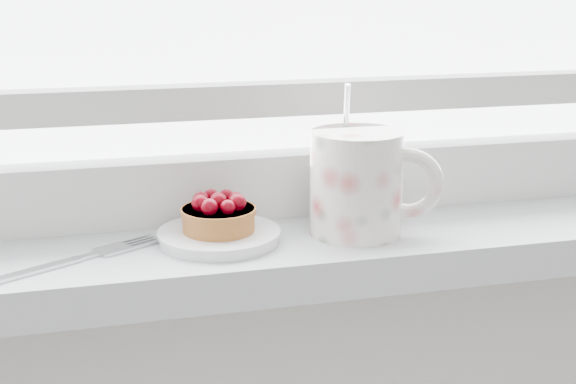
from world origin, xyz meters
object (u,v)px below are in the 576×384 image
object	(u,v)px
saucer	(219,236)
fork	(62,263)
raspberry_tart	(218,214)
floral_mug	(360,181)

from	to	relation	value
saucer	fork	distance (m)	0.16
fork	raspberry_tart	bearing A→B (deg)	10.37
raspberry_tart	floral_mug	xyz separation A→B (m)	(0.15, -0.01, 0.03)
saucer	floral_mug	size ratio (longest dim) A/B	0.80
saucer	floral_mug	world-z (taller)	floral_mug
raspberry_tart	floral_mug	bearing A→B (deg)	-3.59
raspberry_tart	fork	world-z (taller)	raspberry_tart
saucer	fork	xyz separation A→B (m)	(-0.15, -0.03, -0.00)
fork	saucer	bearing A→B (deg)	10.37
saucer	raspberry_tart	size ratio (longest dim) A/B	1.63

